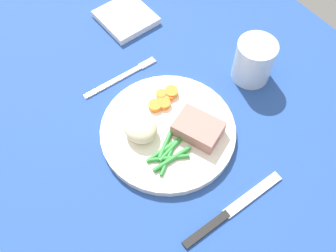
# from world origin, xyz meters

# --- Properties ---
(dining_table) EXTENTS (1.20, 0.90, 0.02)m
(dining_table) POSITION_xyz_m (0.00, 0.00, 0.01)
(dining_table) COLOR #234793
(dining_table) RESTS_ON ground
(dinner_plate) EXTENTS (0.25, 0.25, 0.02)m
(dinner_plate) POSITION_xyz_m (-0.04, -0.01, 0.03)
(dinner_plate) COLOR white
(dinner_plate) RESTS_ON dining_table
(meat_portion) EXTENTS (0.10, 0.09, 0.03)m
(meat_portion) POSITION_xyz_m (-0.00, 0.03, 0.05)
(meat_portion) COLOR #B2756B
(meat_portion) RESTS_ON dinner_plate
(mashed_potatoes) EXTENTS (0.07, 0.06, 0.04)m
(mashed_potatoes) POSITION_xyz_m (-0.06, -0.05, 0.05)
(mashed_potatoes) COLOR beige
(mashed_potatoes) RESTS_ON dinner_plate
(carrot_slices) EXTENTS (0.04, 0.07, 0.01)m
(carrot_slices) POSITION_xyz_m (-0.09, 0.02, 0.04)
(carrot_slices) COLOR orange
(carrot_slices) RESTS_ON dinner_plate
(green_beans) EXTENTS (0.07, 0.09, 0.01)m
(green_beans) POSITION_xyz_m (0.00, -0.03, 0.04)
(green_beans) COLOR #2D8C38
(green_beans) RESTS_ON dinner_plate
(fork) EXTENTS (0.01, 0.17, 0.00)m
(fork) POSITION_xyz_m (-0.20, -0.01, 0.02)
(fork) COLOR silver
(fork) RESTS_ON dining_table
(knife) EXTENTS (0.02, 0.21, 0.01)m
(knife) POSITION_xyz_m (0.14, -0.01, 0.02)
(knife) COLOR black
(knife) RESTS_ON dining_table
(water_glass) EXTENTS (0.08, 0.08, 0.09)m
(water_glass) POSITION_xyz_m (-0.05, 0.21, 0.06)
(water_glass) COLOR silver
(water_glass) RESTS_ON dining_table
(napkin) EXTENTS (0.12, 0.11, 0.01)m
(napkin) POSITION_xyz_m (-0.33, 0.09, 0.03)
(napkin) COLOR white
(napkin) RESTS_ON dining_table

